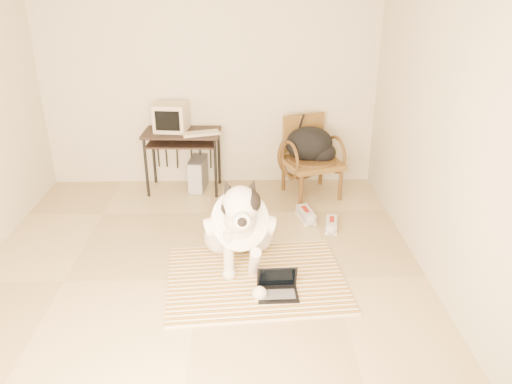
{
  "coord_description": "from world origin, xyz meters",
  "views": [
    {
      "loc": [
        0.4,
        -3.68,
        2.47
      ],
      "look_at": [
        0.5,
        0.22,
        0.73
      ],
      "focal_mm": 35.0,
      "sensor_mm": 36.0,
      "label": 1
    }
  ],
  "objects_px": {
    "rattan_chair": "(310,157)",
    "dog": "(239,225)",
    "computer_desk": "(182,140)",
    "backpack": "(311,145)",
    "crt_monitor": "(171,117)",
    "pc_tower": "(198,174)",
    "laptop": "(277,287)"
  },
  "relations": [
    {
      "from": "rattan_chair",
      "to": "dog",
      "type": "bearing_deg",
      "value": -117.93
    },
    {
      "from": "computer_desk",
      "to": "backpack",
      "type": "bearing_deg",
      "value": -5.63
    },
    {
      "from": "computer_desk",
      "to": "crt_monitor",
      "type": "height_order",
      "value": "crt_monitor"
    },
    {
      "from": "computer_desk",
      "to": "pc_tower",
      "type": "relative_size",
      "value": 2.12
    },
    {
      "from": "rattan_chair",
      "to": "pc_tower",
      "type": "bearing_deg",
      "value": 172.88
    },
    {
      "from": "dog",
      "to": "rattan_chair",
      "type": "distance_m",
      "value": 1.77
    },
    {
      "from": "crt_monitor",
      "to": "backpack",
      "type": "distance_m",
      "value": 1.67
    },
    {
      "from": "laptop",
      "to": "crt_monitor",
      "type": "height_order",
      "value": "crt_monitor"
    },
    {
      "from": "dog",
      "to": "computer_desk",
      "type": "relative_size",
      "value": 1.47
    },
    {
      "from": "dog",
      "to": "laptop",
      "type": "xyz_separation_m",
      "value": [
        0.31,
        -0.51,
        -0.31
      ]
    },
    {
      "from": "computer_desk",
      "to": "laptop",
      "type": "bearing_deg",
      "value": -65.72
    },
    {
      "from": "computer_desk",
      "to": "pc_tower",
      "type": "xyz_separation_m",
      "value": [
        0.16,
        0.04,
        -0.44
      ]
    },
    {
      "from": "pc_tower",
      "to": "crt_monitor",
      "type": "bearing_deg",
      "value": 176.03
    },
    {
      "from": "laptop",
      "to": "rattan_chair",
      "type": "bearing_deg",
      "value": 76.07
    },
    {
      "from": "pc_tower",
      "to": "backpack",
      "type": "xyz_separation_m",
      "value": [
        1.35,
        -0.19,
        0.42
      ]
    },
    {
      "from": "rattan_chair",
      "to": "backpack",
      "type": "height_order",
      "value": "rattan_chair"
    },
    {
      "from": "crt_monitor",
      "to": "pc_tower",
      "type": "distance_m",
      "value": 0.76
    },
    {
      "from": "laptop",
      "to": "rattan_chair",
      "type": "xyz_separation_m",
      "value": [
        0.51,
        2.08,
        0.39
      ]
    },
    {
      "from": "crt_monitor",
      "to": "rattan_chair",
      "type": "bearing_deg",
      "value": -6.58
    },
    {
      "from": "dog",
      "to": "pc_tower",
      "type": "xyz_separation_m",
      "value": [
        -0.52,
        1.73,
        -0.19
      ]
    },
    {
      "from": "dog",
      "to": "pc_tower",
      "type": "distance_m",
      "value": 1.82
    },
    {
      "from": "computer_desk",
      "to": "rattan_chair",
      "type": "distance_m",
      "value": 1.52
    },
    {
      "from": "backpack",
      "to": "computer_desk",
      "type": "bearing_deg",
      "value": 174.37
    },
    {
      "from": "pc_tower",
      "to": "backpack",
      "type": "height_order",
      "value": "backpack"
    },
    {
      "from": "dog",
      "to": "laptop",
      "type": "height_order",
      "value": "dog"
    },
    {
      "from": "rattan_chair",
      "to": "backpack",
      "type": "distance_m",
      "value": 0.15
    },
    {
      "from": "laptop",
      "to": "backpack",
      "type": "xyz_separation_m",
      "value": [
        0.52,
        2.05,
        0.54
      ]
    },
    {
      "from": "pc_tower",
      "to": "backpack",
      "type": "bearing_deg",
      "value": -8.0
    },
    {
      "from": "pc_tower",
      "to": "rattan_chair",
      "type": "height_order",
      "value": "rattan_chair"
    },
    {
      "from": "dog",
      "to": "crt_monitor",
      "type": "relative_size",
      "value": 3.34
    },
    {
      "from": "computer_desk",
      "to": "rattan_chair",
      "type": "xyz_separation_m",
      "value": [
        1.51,
        -0.13,
        -0.17
      ]
    },
    {
      "from": "dog",
      "to": "laptop",
      "type": "relative_size",
      "value": 3.97
    }
  ]
}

